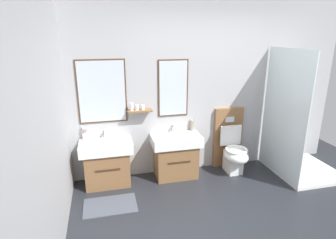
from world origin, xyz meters
TOP-DOWN VIEW (x-y plane):
  - ground_plane at (0.00, 0.00)m, footprint 5.63×4.75m
  - wall_back at (-0.02, 1.71)m, footprint 4.43×0.27m
  - wall_left at (-2.15, 0.00)m, footprint 0.12×3.55m
  - bath_mat at (-1.59, 0.88)m, footprint 0.68×0.44m
  - vanity_sink_left at (-1.59, 1.46)m, footprint 0.74×0.46m
  - tap_on_left_sink at (-1.59, 1.63)m, footprint 0.03×0.13m
  - vanity_sink_right at (-0.56, 1.46)m, footprint 0.74×0.46m
  - tap_on_right_sink at (-0.56, 1.63)m, footprint 0.03×0.13m
  - toilet at (0.37, 1.45)m, footprint 0.48×0.62m
  - toothbrush_cup at (-1.88, 1.61)m, footprint 0.07×0.07m
  - soap_dispenser at (-0.26, 1.63)m, footprint 0.06×0.06m
  - shower_tray at (1.30, 1.12)m, footprint 0.97×1.02m

SIDE VIEW (x-z plane):
  - ground_plane at x=0.00m, z-range -0.10..0.00m
  - bath_mat at x=-1.59m, z-range 0.00..0.01m
  - vanity_sink_left at x=-1.59m, z-range 0.02..0.70m
  - vanity_sink_right at x=-0.56m, z-range 0.02..0.70m
  - toilet at x=0.37m, z-range -0.12..0.88m
  - shower_tray at x=1.30m, z-range -0.57..1.38m
  - toothbrush_cup at x=-1.88m, z-range 0.63..0.84m
  - tap_on_left_sink at x=-1.59m, z-range 0.69..0.80m
  - tap_on_right_sink at x=-0.56m, z-range 0.69..0.80m
  - soap_dispenser at x=-0.26m, z-range 0.66..0.85m
  - wall_back at x=-0.02m, z-range 0.00..2.76m
  - wall_left at x=-2.15m, z-range 0.00..2.76m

